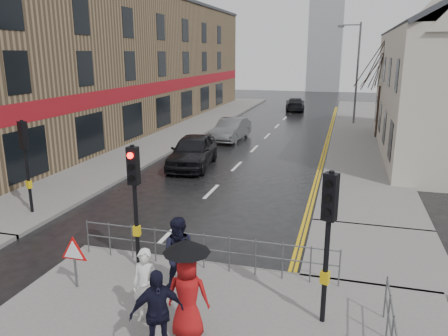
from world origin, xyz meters
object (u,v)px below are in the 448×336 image
Objects in this scene: pedestrian_a at (146,286)px; pedestrian_d at (157,313)px; car_parked at (193,151)px; car_mid at (231,129)px; pedestrian_b at (181,256)px; pedestrian_with_umbrella at (187,285)px.

pedestrian_d is (0.67, -0.92, 0.05)m from pedestrian_a.
pedestrian_a is 13.86m from car_parked.
car_mid is (-3.63, 20.83, -0.24)m from pedestrian_a.
car_mid is (-4.30, 21.75, -0.29)m from pedestrian_d.
car_mid is (0.09, 7.48, -0.10)m from car_parked.
pedestrian_b is 0.42× the size of car_mid.
pedestrian_d is at bearing -91.27° from pedestrian_b.
pedestrian_b reaches higher than pedestrian_d.
pedestrian_with_umbrella is at bearing -75.09° from pedestrian_b.
pedestrian_with_umbrella is 1.20× the size of pedestrian_d.
car_parked reaches higher than car_mid.
pedestrian_d reaches higher than car_mid.
car_mid is at bearing 83.28° from car_parked.
pedestrian_b is 0.90× the size of pedestrian_with_umbrella.
pedestrian_d is 14.93m from car_parked.
car_parked is at bearing 109.33° from pedestrian_with_umbrella.
pedestrian_with_umbrella is 0.47× the size of car_mid.
car_mid is at bearing 99.37° from pedestrian_a.
car_parked is (-4.40, 14.27, -0.19)m from pedestrian_d.
pedestrian_d is at bearing -75.08° from car_mid.
pedestrian_with_umbrella reaches higher than pedestrian_b.
pedestrian_a is at bearing -113.12° from pedestrian_b.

